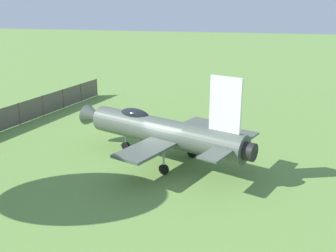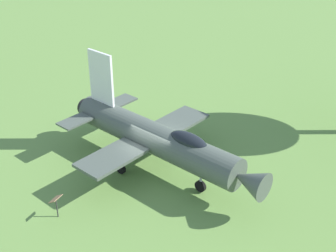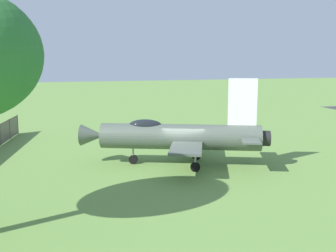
% 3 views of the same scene
% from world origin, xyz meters
% --- Properties ---
extents(ground_plane, '(200.00, 200.00, 0.00)m').
position_xyz_m(ground_plane, '(0.00, 0.00, 0.00)').
color(ground_plane, '#668E42').
extents(display_jet, '(8.58, 11.84, 5.65)m').
position_xyz_m(display_jet, '(0.13, 0.33, 1.93)').
color(display_jet, '#4C564C').
rests_on(display_jet, ground_plane).
extents(info_plaque, '(0.64, 0.46, 1.14)m').
position_xyz_m(info_plaque, '(5.20, -2.79, 0.85)').
color(info_plaque, '#333333').
rests_on(info_plaque, ground_plane).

